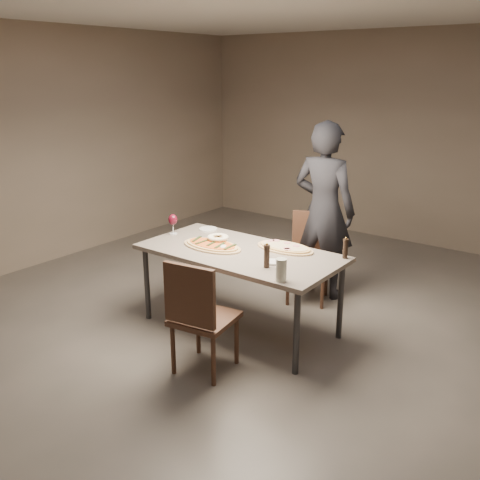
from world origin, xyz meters
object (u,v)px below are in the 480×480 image
Objects in this scene: diner at (324,211)px; bread_basket at (218,239)px; dining_table at (240,257)px; pepper_mill_left at (267,256)px; ham_pizza at (285,247)px; carafe at (281,270)px; chair_near at (198,312)px; zucchini_pizza at (212,245)px; chair_far at (310,251)px.

bread_basket is at bearing 63.48° from diner.
pepper_mill_left is at bearing -25.70° from dining_table.
bread_basket is 0.11× the size of diner.
dining_table is at bearing 154.30° from pepper_mill_left.
bread_basket is at bearing 169.32° from dining_table.
pepper_mill_left is at bearing 96.98° from diner.
ham_pizza is 3.15× the size of carafe.
carafe is at bearing 104.82° from diner.
chair_near is (-0.07, -1.10, -0.24)m from ham_pizza.
diner reaches higher than carafe.
zucchini_pizza is at bearing 161.49° from carafe.
carafe reaches higher than dining_table.
diner is (0.47, 1.22, 0.14)m from zucchini_pizza.
diner is at bearing 81.70° from chair_near.
bread_basket reaches higher than ham_pizza.
zucchini_pizza is at bearing 46.89° from chair_far.
diner is (0.50, 1.10, 0.12)m from bread_basket.
bread_basket is at bearing 160.17° from pepper_mill_left.
bread_basket is 1.21m from diner.
bread_basket is 0.94× the size of pepper_mill_left.
ham_pizza is at bearing 93.68° from diner.
diner is (-0.09, 0.88, 0.14)m from ham_pizza.
chair_near is (0.22, -0.82, -0.17)m from dining_table.
pepper_mill_left reaches higher than bread_basket.
carafe reaches higher than chair_far.
diner is (-0.47, 1.54, 0.07)m from carafe.
zucchini_pizza is 1.32m from diner.
carafe is (0.94, -0.31, 0.07)m from zucchini_pizza.
dining_table is 3.23× the size of ham_pizza.
pepper_mill_left reaches higher than chair_near.
chair_near is (0.52, -0.87, -0.27)m from bread_basket.
chair_near is 0.52× the size of diner.
zucchini_pizza is at bearing 168.71° from pepper_mill_left.
zucchini_pizza is (-0.27, -0.07, 0.07)m from dining_table.
pepper_mill_left is (0.69, -0.14, 0.08)m from zucchini_pizza.
pepper_mill_left reaches higher than zucchini_pizza.
ham_pizza is 0.62× the size of chair_far.
pepper_mill_left is 0.12× the size of diner.
dining_table is at bearing 96.19° from chair_near.
chair_near is at bearing -59.46° from bread_basket.
bread_basket is at bearing 111.69° from chair_near.
bread_basket is at bearing 42.83° from chair_far.
dining_table is 0.49m from pepper_mill_left.
carafe is 0.10× the size of diner.
chair_far is (-0.07, 1.81, -0.02)m from chair_near.
zucchini_pizza is 1.09× the size of ham_pizza.
chair_far is at bearing 64.53° from bread_basket.
ham_pizza is (0.29, 0.28, 0.07)m from dining_table.
zucchini_pizza is 0.66m from ham_pizza.
dining_table is at bearing -142.01° from ham_pizza.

